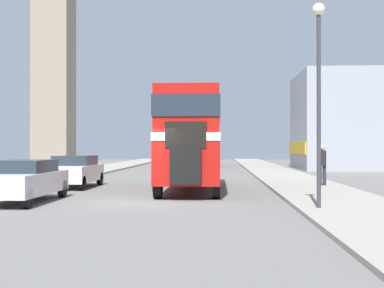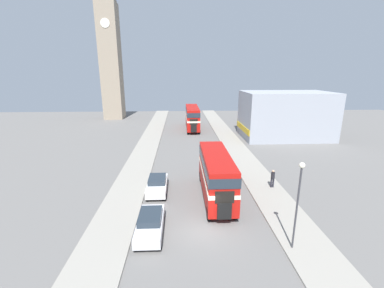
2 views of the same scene
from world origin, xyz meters
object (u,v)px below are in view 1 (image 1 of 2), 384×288
at_px(double_decker_bus, 192,134).
at_px(bus_distant, 199,139).
at_px(street_lamp, 319,74).
at_px(church_tower, 54,3).
at_px(pedestrian_walking, 322,163).
at_px(car_parked_near, 24,180).
at_px(car_parked_mid, 75,171).

xyz_separation_m(double_decker_bus, bus_distant, (-0.74, 29.55, 0.22)).
bearing_deg(bus_distant, street_lamp, -82.72).
bearing_deg(double_decker_bus, church_tower, 114.27).
bearing_deg(pedestrian_walking, double_decker_bus, -165.48).
bearing_deg(church_tower, car_parked_near, -73.81).
relative_size(bus_distant, street_lamp, 1.87).
bearing_deg(church_tower, pedestrian_walking, -58.74).
xyz_separation_m(car_parked_near, pedestrian_walking, (11.23, 6.78, 0.40)).
bearing_deg(car_parked_near, church_tower, 106.19).
height_order(bus_distant, car_parked_near, bus_distant).
xyz_separation_m(car_parked_mid, pedestrian_walking, (11.28, 0.24, 0.39)).
bearing_deg(street_lamp, car_parked_mid, 137.13).
distance_m(double_decker_bus, pedestrian_walking, 6.15).
bearing_deg(street_lamp, bus_distant, 97.28).
height_order(bus_distant, church_tower, church_tower).
bearing_deg(double_decker_bus, car_parked_near, -135.74).
bearing_deg(car_parked_near, car_parked_mid, 90.42).
relative_size(bus_distant, pedestrian_walking, 6.02).
bearing_deg(church_tower, bus_distant, -36.05).
distance_m(car_parked_near, car_parked_mid, 6.54).
relative_size(double_decker_bus, car_parked_near, 2.06).
relative_size(car_parked_mid, street_lamp, 0.74).
bearing_deg(car_parked_near, double_decker_bus, 44.26).
bearing_deg(street_lamp, pedestrian_walking, 78.49).
xyz_separation_m(pedestrian_walking, church_tower, (-25.30, 41.67, 18.85)).
xyz_separation_m(car_parked_mid, street_lamp, (9.45, -8.77, 3.20)).
relative_size(bus_distant, car_parked_near, 2.40).
distance_m(car_parked_near, street_lamp, 10.18).
relative_size(double_decker_bus, pedestrian_walking, 5.17).
distance_m(car_parked_near, pedestrian_walking, 13.13).
distance_m(car_parked_mid, church_tower, 48.20).
xyz_separation_m(double_decker_bus, pedestrian_walking, (5.83, 1.51, -1.28)).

